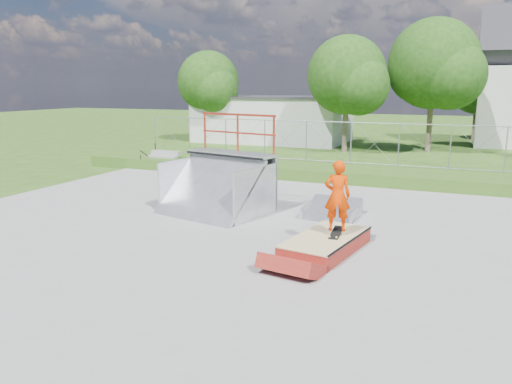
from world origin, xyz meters
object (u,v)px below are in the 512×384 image
grind_box (326,244)px  skater (337,199)px  quarter_pipe (214,165)px  flat_bank_ramp (332,210)px

grind_box → skater: size_ratio=1.68×
grind_box → skater: (0.19, 0.19, 1.06)m
grind_box → quarter_pipe: 4.82m
grind_box → flat_bank_ramp: bearing=111.3°
quarter_pipe → grind_box: bearing=-16.0°
quarter_pipe → skater: quarter_pipe is taller
grind_box → quarter_pipe: quarter_pipe is taller
grind_box → flat_bank_ramp: (-0.66, 3.12, 0.04)m
skater → quarter_pipe: bearing=-41.6°
quarter_pipe → flat_bank_ramp: size_ratio=1.85×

